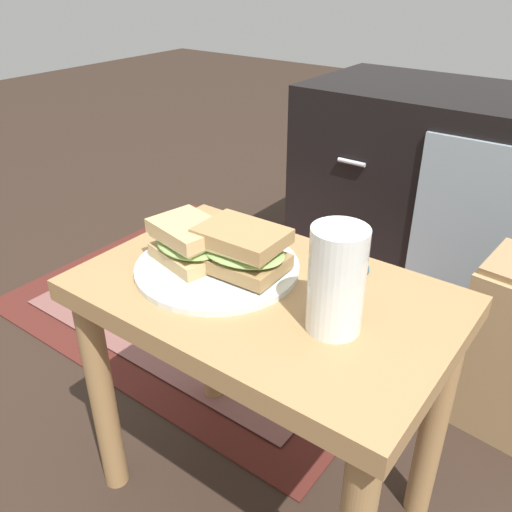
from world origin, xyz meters
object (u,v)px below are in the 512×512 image
(sandwich_back, at_px, (242,249))
(coaster, at_px, (342,267))
(beer_glass, at_px, (336,283))
(sandwich_front, at_px, (189,242))
(plate, at_px, (216,268))
(tv_cabinet, at_px, (470,198))

(sandwich_back, bearing_deg, coaster, 44.51)
(beer_glass, height_order, coaster, beer_glass)
(sandwich_front, height_order, sandwich_back, sandwich_back)
(beer_glass, bearing_deg, sandwich_front, 178.35)
(plate, height_order, beer_glass, beer_glass)
(tv_cabinet, bearing_deg, sandwich_back, -95.06)
(plate, relative_size, sandwich_front, 1.85)
(plate, xyz_separation_m, coaster, (0.16, 0.12, -0.00))
(beer_glass, bearing_deg, tv_cabinet, 95.58)
(plate, distance_m, sandwich_back, 0.06)
(tv_cabinet, xyz_separation_m, plate, (-0.13, -0.95, 0.17))
(tv_cabinet, height_order, beer_glass, beer_glass)
(plate, height_order, sandwich_front, sandwich_front)
(tv_cabinet, xyz_separation_m, coaster, (0.03, -0.83, 0.17))
(tv_cabinet, distance_m, sandwich_front, 1.00)
(sandwich_front, relative_size, coaster, 1.63)
(beer_glass, bearing_deg, sandwich_back, 169.56)
(tv_cabinet, relative_size, plate, 3.72)
(sandwich_front, xyz_separation_m, sandwich_back, (0.09, 0.03, 0.00))
(plate, distance_m, beer_glass, 0.23)
(sandwich_front, bearing_deg, tv_cabinet, 80.07)
(sandwich_front, height_order, coaster, sandwich_front)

